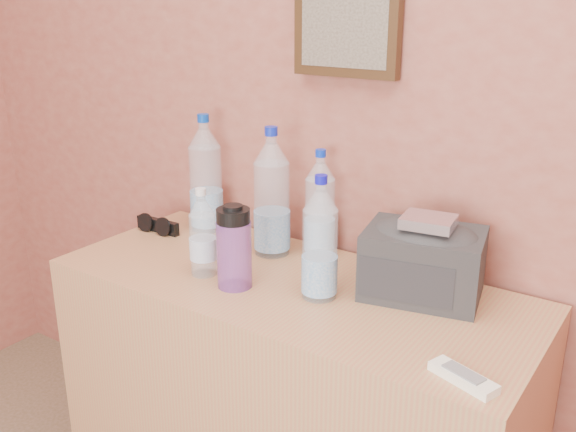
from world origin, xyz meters
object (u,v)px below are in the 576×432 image
object	(u,v)px
toiletry_bag	(423,259)
foil_packet	(429,222)
dresser	(290,411)
nalgene_bottle	(234,247)
sunglasses	(158,225)
pet_large_d	(320,245)
pet_small	(203,237)
ac_remote	(463,378)
pet_large_a	(206,180)
pet_large_b	(272,199)
pet_large_c	(320,209)

from	to	relation	value
toiletry_bag	foil_packet	bearing A→B (deg)	-70.36
dresser	nalgene_bottle	size ratio (longest dim) A/B	5.87
dresser	toiletry_bag	world-z (taller)	toiletry_bag
toiletry_bag	sunglasses	bearing A→B (deg)	170.63
pet_large_d	nalgene_bottle	distance (m)	0.22
pet_large_d	pet_small	size ratio (longest dim) A/B	1.31
ac_remote	nalgene_bottle	bearing A→B (deg)	-169.23
ac_remote	toiletry_bag	size ratio (longest dim) A/B	0.50
ac_remote	toiletry_bag	world-z (taller)	toiletry_bag
pet_small	toiletry_bag	bearing A→B (deg)	21.40
dresser	nalgene_bottle	distance (m)	0.52
dresser	pet_large_a	bearing A→B (deg)	157.48
nalgene_bottle	foil_packet	distance (m)	0.47
pet_large_d	sunglasses	distance (m)	0.67
sunglasses	ac_remote	xyz separation A→B (m)	(1.07, -0.26, -0.01)
dresser	pet_large_b	world-z (taller)	pet_large_b
pet_large_b	pet_large_d	world-z (taller)	pet_large_b
dresser	foil_packet	world-z (taller)	foil_packet
pet_large_d	foil_packet	distance (m)	0.26
nalgene_bottle	pet_small	bearing A→B (deg)	173.52
pet_large_b	pet_small	bearing A→B (deg)	-105.94
dresser	pet_small	bearing A→B (deg)	-158.12
pet_large_b	sunglasses	bearing A→B (deg)	-171.34
pet_small	ac_remote	world-z (taller)	pet_small
nalgene_bottle	sunglasses	size ratio (longest dim) A/B	1.35
pet_large_d	foil_packet	bearing A→B (deg)	29.68
sunglasses	foil_packet	size ratio (longest dim) A/B	1.34
dresser	pet_small	distance (m)	0.55
pet_large_a	pet_small	world-z (taller)	pet_large_a
nalgene_bottle	pet_large_a	bearing A→B (deg)	140.12
dresser	pet_large_d	xyz separation A→B (m)	(0.11, -0.03, 0.53)
dresser	ac_remote	distance (m)	0.69
pet_small	sunglasses	world-z (taller)	pet_small
pet_large_a	nalgene_bottle	size ratio (longest dim) A/B	1.69
dresser	pet_large_b	bearing A→B (deg)	138.65
nalgene_bottle	sunglasses	distance (m)	0.48
dresser	ac_remote	xyz separation A→B (m)	(0.52, -0.19, 0.40)
pet_large_b	pet_small	distance (m)	0.24
dresser	pet_large_a	distance (m)	0.72
pet_large_a	sunglasses	bearing A→B (deg)	-135.99
pet_large_a	dresser	bearing A→B (deg)	-22.52
pet_large_d	pet_small	bearing A→B (deg)	-170.10
foil_packet	nalgene_bottle	bearing A→B (deg)	-155.54
dresser	pet_large_d	world-z (taller)	pet_large_d
pet_large_c	ac_remote	distance (m)	0.70
pet_large_a	foil_packet	distance (m)	0.76
pet_large_c	foil_packet	distance (m)	0.38
pet_large_d	pet_large_c	bearing A→B (deg)	121.73
pet_large_a	nalgene_bottle	xyz separation A→B (m)	(0.33, -0.28, -0.05)
dresser	ac_remote	size ratio (longest dim) A/B	9.12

